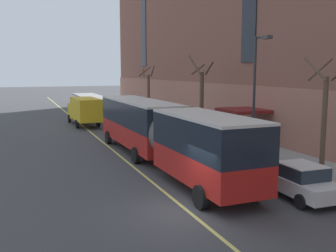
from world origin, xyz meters
The scene contains 12 objects.
ground_plane centered at (0.00, 0.00, 0.00)m, with size 260.00×260.00×0.00m, color #424244.
sidewalk centered at (8.96, 3.00, 0.07)m, with size 4.96×160.00×0.15m, color gray.
city_bus centered at (1.70, 7.85, 2.09)m, with size 3.23×18.82×3.61m.
parked_car_darkgray_1 centered at (5.15, 12.33, 0.78)m, with size 2.02×4.49×1.56m.
parked_car_white_4 centered at (5.26, -0.19, 0.78)m, with size 2.05×4.41×1.56m.
parked_car_champagne_5 centered at (5.29, 20.67, 0.78)m, with size 2.12×4.40×1.56m.
box_truck centered at (0.23, 26.39, 1.65)m, with size 2.54×7.49×2.85m.
street_tree_mid_block centered at (8.50, 1.94, 3.25)m, with size 1.94×1.90×6.14m.
street_tree_far_uptown centered at (8.47, 16.22, 3.33)m, with size 1.79×1.78×6.72m.
street_tree_far_downtown centered at (8.47, 30.55, 3.12)m, with size 1.70×1.67×6.04m.
street_lamp centered at (7.08, 6.01, 4.67)m, with size 0.36×1.48×7.44m.
lane_centerline centered at (0.00, 3.00, 0.00)m, with size 0.16×140.00×0.01m, color #E0D66B.
Camera 1 is at (-6.21, -13.81, 5.60)m, focal length 42.00 mm.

